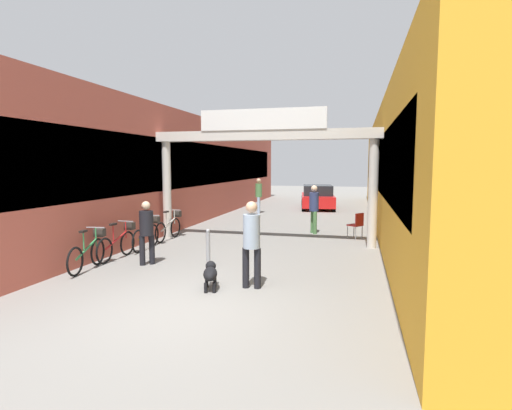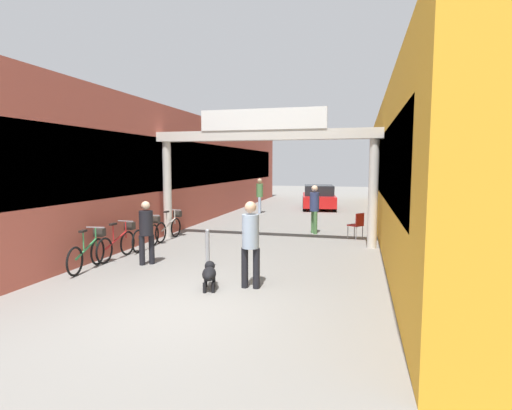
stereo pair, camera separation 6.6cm
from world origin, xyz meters
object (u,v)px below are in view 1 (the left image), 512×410
(pedestrian_with_dog, at_px, (252,239))
(parked_car_red, at_px, (317,197))
(bicycle_silver_farthest, at_px, (170,226))
(pedestrian_elderly_walking, at_px, (259,193))
(pedestrian_companion, at_px, (147,229))
(pedestrian_carrying_crate, at_px, (314,206))
(bicycle_orange_third, at_px, (148,234))
(bicycle_red_second, at_px, (119,242))
(cafe_chair_red_nearer, at_px, (357,223))
(dog_on_leash, at_px, (210,273))
(bicycle_green_nearest, at_px, (89,251))
(bollard_post_metal, at_px, (208,249))

(pedestrian_with_dog, distance_m, parked_car_red, 15.15)
(pedestrian_with_dog, relative_size, bicycle_silver_farthest, 1.05)
(pedestrian_elderly_walking, bearing_deg, pedestrian_with_dog, -76.70)
(pedestrian_with_dog, distance_m, pedestrian_companion, 3.24)
(pedestrian_carrying_crate, height_order, bicycle_orange_third, pedestrian_carrying_crate)
(bicycle_red_second, distance_m, parked_car_red, 14.11)
(pedestrian_with_dog, distance_m, bicycle_silver_farthest, 5.98)
(bicycle_orange_third, bearing_deg, cafe_chair_red_nearer, 26.97)
(pedestrian_companion, relative_size, bicycle_orange_third, 0.94)
(pedestrian_elderly_walking, bearing_deg, cafe_chair_red_nearer, -51.55)
(bicycle_silver_farthest, relative_size, cafe_chair_red_nearer, 1.90)
(pedestrian_with_dog, bearing_deg, dog_on_leash, -160.82)
(bicycle_green_nearest, height_order, bollard_post_metal, bicycle_green_nearest)
(bicycle_silver_farthest, relative_size, parked_car_red, 0.40)
(bicycle_orange_third, height_order, parked_car_red, parked_car_red)
(cafe_chair_red_nearer, bearing_deg, pedestrian_carrying_crate, 151.75)
(pedestrian_companion, distance_m, bicycle_green_nearest, 1.41)
(bicycle_orange_third, distance_m, cafe_chair_red_nearer, 6.75)
(dog_on_leash, relative_size, bicycle_silver_farthest, 0.44)
(pedestrian_elderly_walking, height_order, bicycle_green_nearest, pedestrian_elderly_walking)
(pedestrian_with_dog, bearing_deg, pedestrian_companion, 158.55)
(bicycle_green_nearest, relative_size, parked_car_red, 0.40)
(pedestrian_carrying_crate, relative_size, pedestrian_elderly_walking, 0.98)
(bicycle_red_second, bearing_deg, cafe_chair_red_nearer, 35.55)
(pedestrian_companion, height_order, parked_car_red, pedestrian_companion)
(bicycle_red_second, distance_m, bollard_post_metal, 2.73)
(bicycle_green_nearest, height_order, bicycle_orange_third, same)
(pedestrian_companion, xyz_separation_m, pedestrian_elderly_walking, (0.15, 10.97, 0.13))
(pedestrian_carrying_crate, relative_size, bicycle_orange_third, 1.04)
(pedestrian_companion, xyz_separation_m, cafe_chair_red_nearer, (5.06, 4.78, -0.36))
(pedestrian_companion, height_order, bicycle_orange_third, pedestrian_companion)
(pedestrian_carrying_crate, distance_m, cafe_chair_red_nearer, 1.79)
(pedestrian_elderly_walking, distance_m, bicycle_red_second, 10.65)
(pedestrian_carrying_crate, bearing_deg, bicycle_red_second, -131.54)
(pedestrian_with_dog, relative_size, cafe_chair_red_nearer, 1.99)
(pedestrian_carrying_crate, height_order, bicycle_green_nearest, pedestrian_carrying_crate)
(bicycle_silver_farthest, bearing_deg, cafe_chair_red_nearer, 14.50)
(pedestrian_companion, bearing_deg, bollard_post_metal, -0.91)
(pedestrian_with_dog, distance_m, dog_on_leash, 1.08)
(pedestrian_carrying_crate, xyz_separation_m, dog_on_leash, (-1.31, -7.06, -0.68))
(pedestrian_with_dog, xyz_separation_m, pedestrian_carrying_crate, (0.52, 6.78, -0.01))
(bicycle_orange_third, relative_size, cafe_chair_red_nearer, 1.90)
(bollard_post_metal, bearing_deg, bicycle_orange_third, 146.01)
(pedestrian_companion, height_order, pedestrian_elderly_walking, pedestrian_elderly_walking)
(bicycle_orange_third, distance_m, bicycle_silver_farthest, 1.50)
(pedestrian_companion, distance_m, bollard_post_metal, 1.68)
(pedestrian_with_dog, relative_size, dog_on_leash, 2.38)
(pedestrian_carrying_crate, bearing_deg, pedestrian_companion, -122.31)
(bicycle_red_second, bearing_deg, parked_car_red, 73.90)
(pedestrian_elderly_walking, height_order, dog_on_leash, pedestrian_elderly_walking)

